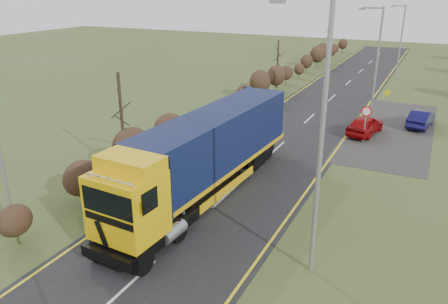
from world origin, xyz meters
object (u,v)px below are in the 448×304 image
at_px(lorry, 205,152).
at_px(speed_sign, 366,117).
at_px(car_blue_sedan, 421,119).
at_px(streetlight_near, 318,132).
at_px(car_red_hatchback, 365,125).

distance_m(lorry, speed_sign, 13.68).
xyz_separation_m(lorry, car_blue_sedan, (9.46, 18.00, -1.79)).
relative_size(lorry, streetlight_near, 1.53).
relative_size(lorry, car_blue_sedan, 3.88).
xyz_separation_m(lorry, car_red_hatchback, (5.83, 14.18, -1.74)).
bearing_deg(lorry, speed_sign, 66.83).
bearing_deg(car_blue_sedan, lorry, 70.75).
relative_size(car_red_hatchback, streetlight_near, 0.41).
height_order(car_red_hatchback, car_blue_sedan, car_red_hatchback).
relative_size(car_red_hatchback, speed_sign, 1.59).
bearing_deg(streetlight_near, car_blue_sedan, 82.79).
relative_size(car_blue_sedan, streetlight_near, 0.39).
relative_size(car_blue_sedan, speed_sign, 1.53).
bearing_deg(streetlight_near, speed_sign, 92.16).
bearing_deg(car_blue_sedan, speed_sign, 68.04).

